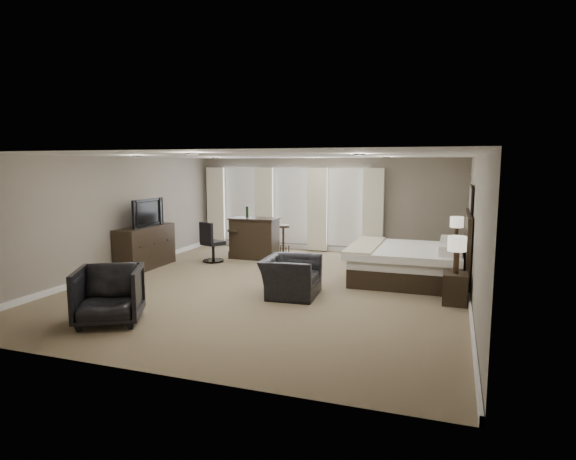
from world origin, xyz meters
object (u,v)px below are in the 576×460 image
(bar_counter, at_px, (254,238))
(desk_chair, at_px, (213,242))
(armchair_near, at_px, (291,270))
(nightstand_far, at_px, (455,257))
(tv, at_px, (144,223))
(bar_stool_right, at_px, (283,239))
(lamp_far, at_px, (456,230))
(nightstand_near, at_px, (455,289))
(lamp_near, at_px, (457,255))
(bed, at_px, (411,246))
(dresser, at_px, (145,247))
(bar_stool_left, at_px, (234,244))
(armchair_far, at_px, (109,292))

(bar_counter, bearing_deg, desk_chair, -136.83)
(armchair_near, bearing_deg, bar_counter, 29.78)
(nightstand_far, xyz_separation_m, tv, (-6.92, -2.16, 0.75))
(tv, height_order, bar_stool_right, tv)
(lamp_far, bearing_deg, nightstand_near, -90.00)
(nightstand_far, xyz_separation_m, lamp_far, (0.00, 0.00, 0.62))
(nightstand_near, bearing_deg, armchair_near, -171.31)
(nightstand_near, relative_size, lamp_near, 0.83)
(nightstand_near, bearing_deg, lamp_far, 90.00)
(lamp_far, bearing_deg, bar_stool_right, 172.09)
(bed, relative_size, desk_chair, 2.28)
(bed, height_order, lamp_far, bed)
(bed, bearing_deg, dresser, -173.26)
(lamp_far, bearing_deg, lamp_near, -90.00)
(nightstand_near, height_order, dresser, dresser)
(bed, xyz_separation_m, bar_stool_left, (-4.52, 0.98, -0.35))
(nightstand_near, distance_m, armchair_near, 2.93)
(nightstand_near, relative_size, tv, 0.48)
(nightstand_near, height_order, lamp_far, lamp_far)
(nightstand_near, height_order, nightstand_far, nightstand_far)
(nightstand_near, distance_m, lamp_far, 2.97)
(armchair_near, distance_m, bar_stool_right, 4.26)
(nightstand_far, height_order, bar_stool_right, bar_stool_right)
(bed, bearing_deg, lamp_near, -58.46)
(nightstand_far, xyz_separation_m, bar_counter, (-4.93, -0.28, 0.23))
(dresser, height_order, tv, tv)
(lamp_far, relative_size, bar_stool_right, 0.79)
(dresser, distance_m, bar_stool_left, 2.27)
(nightstand_near, relative_size, bar_counter, 0.45)
(armchair_far, bearing_deg, bar_stool_right, 57.00)
(nightstand_near, xyz_separation_m, tv, (-6.92, 0.74, 0.79))
(dresser, relative_size, tv, 1.50)
(bar_stool_right, bearing_deg, lamp_far, -7.91)
(nightstand_far, bearing_deg, dresser, -162.65)
(tv, relative_size, bar_stool_right, 1.45)
(bed, distance_m, tv, 6.08)
(nightstand_far, bearing_deg, lamp_far, 0.00)
(dresser, xyz_separation_m, armchair_near, (4.03, -1.18, -0.01))
(nightstand_far, height_order, desk_chair, desk_chair)
(nightstand_near, distance_m, nightstand_far, 2.90)
(desk_chair, bearing_deg, armchair_far, 120.12)
(nightstand_near, height_order, bar_stool_left, bar_stool_left)
(bar_counter, bearing_deg, bar_stool_left, -158.72)
(bed, relative_size, nightstand_near, 4.24)
(lamp_near, distance_m, bar_stool_left, 5.95)
(nightstand_far, xyz_separation_m, desk_chair, (-5.73, -1.03, 0.20))
(lamp_far, xyz_separation_m, armchair_near, (-2.89, -3.34, -0.44))
(lamp_far, bearing_deg, bar_counter, -176.75)
(nightstand_far, xyz_separation_m, armchair_far, (-5.04, -5.73, 0.18))
(nightstand_far, bearing_deg, armchair_far, -131.35)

